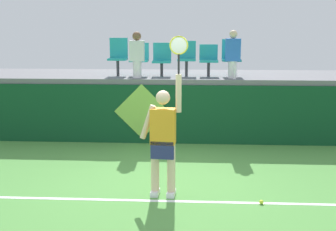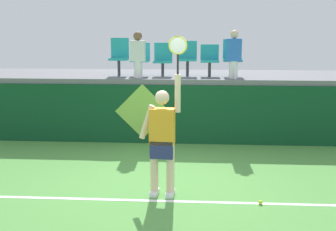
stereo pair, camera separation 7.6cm
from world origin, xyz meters
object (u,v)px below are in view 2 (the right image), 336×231
Objects in this scene: stadium_chair_0 at (119,55)px; spectator_0 at (234,53)px; stadium_chair_2 at (163,58)px; tennis_player at (163,138)px; stadium_chair_3 at (188,56)px; stadium_chair_1 at (140,58)px; water_bottle at (236,73)px; spectator_1 at (138,54)px; stadium_chair_4 at (210,58)px; tennis_ball at (260,202)px; stadium_chair_5 at (232,56)px.

spectator_0 is (2.73, -0.41, 0.07)m from stadium_chair_0.
stadium_chair_0 is at bearing 179.74° from stadium_chair_2.
tennis_player reaches higher than stadium_chair_3.
stadium_chair_0 reaches higher than stadium_chair_1.
tennis_player is 2.29× the size of spectator_0.
water_bottle is 2.30m from spectator_1.
stadium_chair_4 is 0.69m from spectator_0.
tennis_ball is at bearing -87.83° from spectator_0.
stadium_chair_0 is 1.15× the size of stadium_chair_1.
spectator_1 reaches higher than stadium_chair_2.
stadium_chair_0 is 1.08× the size of stadium_chair_3.
water_bottle is 0.70m from stadium_chair_5.
stadium_chair_2 is 0.72× the size of spectator_0.
water_bottle is at bearing -28.43° from stadium_chair_3.
tennis_player is 4.38m from stadium_chair_0.
stadium_chair_2 is 0.60m from stadium_chair_3.
stadium_chair_4 is (0.82, 4.02, 0.95)m from tennis_player.
stadium_chair_0 is at bearing 108.83° from tennis_player.
stadium_chair_4 is (1.67, -0.00, -0.02)m from stadium_chair_1.
spectator_0 is at bearing 69.43° from tennis_player.
spectator_0 is at bearing -8.49° from stadium_chair_0.
water_bottle is 0.34× the size of stadium_chair_1.
stadium_chair_4 is 0.71× the size of spectator_1.
tennis_player is at bearing 169.94° from tennis_ball.
tennis_ball is at bearing -88.26° from water_bottle.
tennis_player reaches higher than stadium_chair_0.
spectator_0 reaches higher than stadium_chair_3.
stadium_chair_5 is at bearing 90.00° from spectator_0.
stadium_chair_2 is 0.75× the size of spectator_1.
stadium_chair_0 is 0.83× the size of spectator_0.
stadium_chair_0 is 2.19m from stadium_chair_4.
stadium_chair_0 is 0.52m from stadium_chair_1.
tennis_player is at bearing -85.62° from stadium_chair_2.
tennis_player is 2.99× the size of stadium_chair_3.
stadium_chair_5 is at bearing -0.02° from stadium_chair_0.
stadium_chair_0 is at bearing 123.83° from tennis_ball.
water_bottle reaches higher than tennis_ball.
spectator_0 reaches higher than stadium_chair_4.
stadium_chair_1 is (-2.36, 4.29, 1.89)m from tennis_ball.
spectator_0 is (1.67, -0.40, 0.14)m from stadium_chair_2.
stadium_chair_1 is 1.00× the size of stadium_chair_2.
stadium_chair_3 is at bearing 0.11° from stadium_chair_1.
spectator_1 is (-2.22, -0.44, 0.08)m from stadium_chair_5.
spectator_1 is (-0.86, 3.59, 1.08)m from tennis_player.
tennis_ball is 4.71m from stadium_chair_5.
stadium_chair_2 is 1.67m from stadium_chair_5.
stadium_chair_3 is at bearing -0.15° from stadium_chair_2.
stadium_chair_5 is at bearing 1.15° from stadium_chair_4.
spectator_0 reaches higher than stadium_chair_0.
tennis_ball is at bearing -58.49° from spectator_1.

